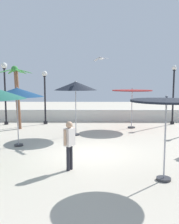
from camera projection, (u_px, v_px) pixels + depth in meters
name	position (u px, v px, depth m)	size (l,w,h in m)	color
ground_plane	(89.00, 152.00, 10.84)	(56.00, 56.00, 0.00)	beige
boundary_wall	(90.00, 115.00, 19.45)	(25.20, 0.30, 0.91)	silver
patio_umbrella_1	(17.00, 93.00, 11.67)	(2.48, 2.48, 2.81)	#333338
patio_umbrella_2	(76.00, 86.00, 14.04)	(2.43, 2.43, 3.10)	#333338
patio_umbrella_4	(166.00, 106.00, 7.51)	(2.15, 2.15, 2.64)	#333338
patio_umbrella_5	(132.00, 92.00, 16.37)	(2.59, 2.59, 2.65)	#333338
palm_tree_1	(16.00, 88.00, 16.03)	(2.31, 2.07, 4.06)	brown
lamp_post_0	(5.00, 84.00, 17.66)	(0.42, 0.42, 4.39)	black
lamp_post_2	(45.00, 91.00, 17.96)	(0.38, 0.38, 3.82)	black
lamp_post_3	(173.00, 91.00, 17.89)	(0.33, 0.33, 4.20)	black
guest_3	(69.00, 141.00, 8.57)	(0.39, 0.49, 1.70)	#26262D
seagull_0	(101.00, 59.00, 13.85)	(0.80, 1.20, 0.20)	white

